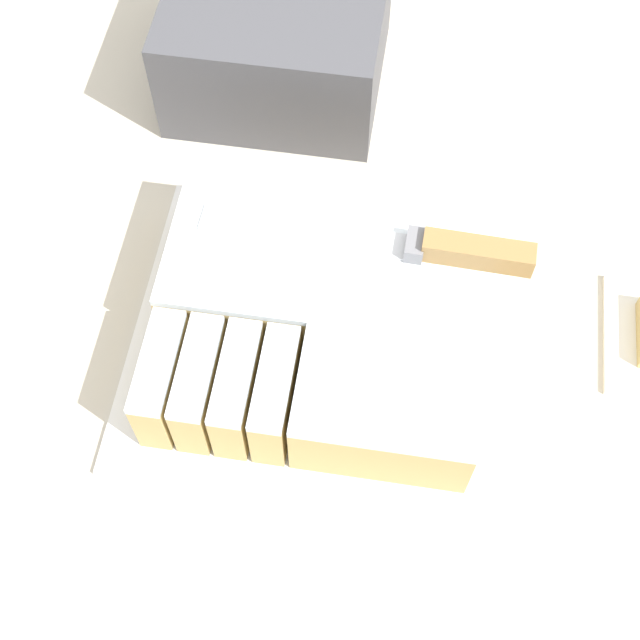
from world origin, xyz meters
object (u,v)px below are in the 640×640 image
(cake_board, at_px, (320,342))
(cake, at_px, (324,318))
(knife, at_px, (433,247))
(storage_box, at_px, (277,39))

(cake_board, height_order, cake, cake)
(knife, bearing_deg, storage_box, -52.81)
(cake_board, xyz_separation_m, cake, (0.00, 0.00, 0.04))
(knife, distance_m, storage_box, 0.31)
(cake, relative_size, knife, 0.97)
(cake, distance_m, storage_box, 0.33)
(knife, height_order, storage_box, storage_box)
(knife, bearing_deg, cake_board, 35.79)
(cake_board, height_order, knife, knife)
(storage_box, bearing_deg, cake_board, -73.53)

